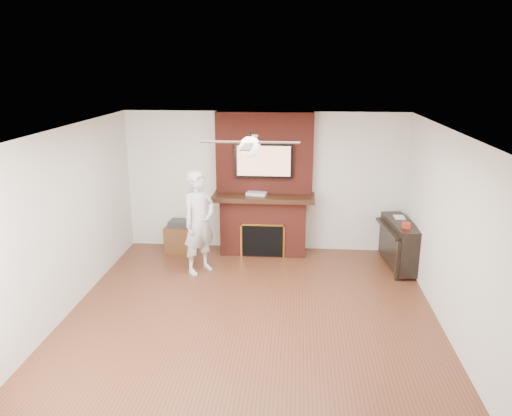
# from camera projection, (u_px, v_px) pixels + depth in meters

# --- Properties ---
(room_shell) EXTENTS (5.36, 5.86, 2.86)m
(room_shell) POSITION_uv_depth(u_px,v_px,m) (250.00, 231.00, 6.32)
(room_shell) COLOR #522918
(room_shell) RESTS_ON ground
(fireplace) EXTENTS (1.78, 0.64, 2.50)m
(fireplace) POSITION_uv_depth(u_px,v_px,m) (264.00, 198.00, 8.83)
(fireplace) COLOR maroon
(fireplace) RESTS_ON ground
(tv) EXTENTS (1.00, 0.08, 0.60)m
(tv) POSITION_uv_depth(u_px,v_px,m) (264.00, 161.00, 8.60)
(tv) COLOR black
(tv) RESTS_ON fireplace
(ceiling_fan) EXTENTS (1.21, 1.21, 0.31)m
(ceiling_fan) POSITION_uv_depth(u_px,v_px,m) (250.00, 146.00, 6.02)
(ceiling_fan) COLOR black
(ceiling_fan) RESTS_ON room_shell
(person) EXTENTS (0.71, 0.74, 1.69)m
(person) POSITION_uv_depth(u_px,v_px,m) (199.00, 222.00, 7.99)
(person) COLOR silver
(person) RESTS_ON ground
(side_table) EXTENTS (0.52, 0.52, 0.56)m
(side_table) POSITION_uv_depth(u_px,v_px,m) (181.00, 236.00, 9.09)
(side_table) COLOR #523117
(side_table) RESTS_ON ground
(piano) EXTENTS (0.59, 1.25, 0.88)m
(piano) POSITION_uv_depth(u_px,v_px,m) (400.00, 243.00, 8.28)
(piano) COLOR black
(piano) RESTS_ON ground
(cable_box) EXTENTS (0.37, 0.25, 0.05)m
(cable_box) POSITION_uv_depth(u_px,v_px,m) (257.00, 194.00, 8.72)
(cable_box) COLOR silver
(cable_box) RESTS_ON fireplace
(candle_orange) EXTENTS (0.07, 0.07, 0.12)m
(candle_orange) POSITION_uv_depth(u_px,v_px,m) (258.00, 253.00, 8.85)
(candle_orange) COLOR #D45D18
(candle_orange) RESTS_ON ground
(candle_green) EXTENTS (0.07, 0.07, 0.08)m
(candle_green) POSITION_uv_depth(u_px,v_px,m) (262.00, 253.00, 8.90)
(candle_green) COLOR #3B8234
(candle_green) RESTS_ON ground
(candle_cream) EXTENTS (0.09, 0.09, 0.11)m
(candle_cream) POSITION_uv_depth(u_px,v_px,m) (271.00, 251.00, 8.93)
(candle_cream) COLOR beige
(candle_cream) RESTS_ON ground
(candle_blue) EXTENTS (0.06, 0.06, 0.08)m
(candle_blue) POSITION_uv_depth(u_px,v_px,m) (270.00, 253.00, 8.90)
(candle_blue) COLOR #2E438B
(candle_blue) RESTS_ON ground
(candle_green_extra) EXTENTS (0.07, 0.07, 0.08)m
(candle_green_extra) POSITION_uv_depth(u_px,v_px,m) (267.00, 253.00, 8.89)
(candle_green_extra) COLOR #317A61
(candle_green_extra) RESTS_ON ground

